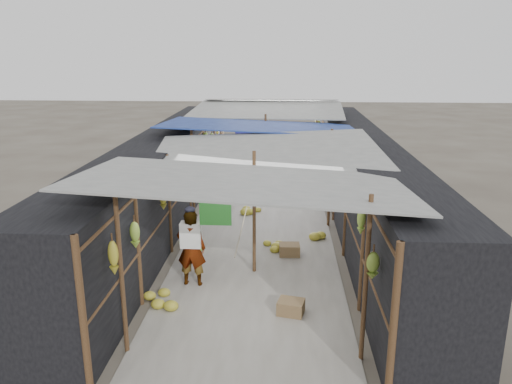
% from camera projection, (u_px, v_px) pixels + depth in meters
% --- Properties ---
extents(ground, '(80.00, 80.00, 0.00)m').
position_uv_depth(ground, '(243.00, 355.00, 7.66)').
color(ground, '#6B6356').
rests_on(ground, ground).
extents(aisle_slab, '(3.60, 16.00, 0.02)m').
position_uv_depth(aisle_slab, '(262.00, 218.00, 13.90)').
color(aisle_slab, '#9E998E').
rests_on(aisle_slab, ground).
extents(stall_left, '(1.40, 15.00, 2.30)m').
position_uv_depth(stall_left, '(164.00, 177.00, 13.74)').
color(stall_left, black).
rests_on(stall_left, ground).
extents(stall_right, '(1.40, 15.00, 2.30)m').
position_uv_depth(stall_right, '(362.00, 180.00, 13.45)').
color(stall_right, black).
rests_on(stall_right, ground).
extents(crate_near, '(0.52, 0.45, 0.27)m').
position_uv_depth(crate_near, '(291.00, 308.00, 8.80)').
color(crate_near, olive).
rests_on(crate_near, ground).
extents(crate_mid, '(0.47, 0.39, 0.28)m').
position_uv_depth(crate_mid, '(290.00, 250.00, 11.34)').
color(crate_mid, olive).
rests_on(crate_mid, ground).
extents(crate_back, '(0.56, 0.52, 0.29)m').
position_uv_depth(crate_back, '(250.00, 167.00, 19.41)').
color(crate_back, olive).
rests_on(crate_back, ground).
extents(black_basin, '(0.55, 0.55, 0.16)m').
position_uv_depth(black_basin, '(290.00, 188.00, 16.74)').
color(black_basin, black).
rests_on(black_basin, ground).
extents(vendor_elderly, '(0.60, 0.42, 1.57)m').
position_uv_depth(vendor_elderly, '(191.00, 248.00, 9.75)').
color(vendor_elderly, white).
rests_on(vendor_elderly, ground).
extents(shopper_blue, '(0.94, 0.85, 1.58)m').
position_uv_depth(shopper_blue, '(238.00, 175.00, 15.52)').
color(shopper_blue, '#1F439B').
rests_on(shopper_blue, ground).
extents(vendor_seated, '(0.42, 0.59, 0.83)m').
position_uv_depth(vendor_seated, '(320.00, 192.00, 15.05)').
color(vendor_seated, '#4F4945').
rests_on(vendor_seated, ground).
extents(market_canopy, '(5.62, 15.20, 2.77)m').
position_uv_depth(market_canopy, '(264.00, 131.00, 13.57)').
color(market_canopy, brown).
rests_on(market_canopy, ground).
extents(hanging_bananas, '(3.95, 13.50, 0.86)m').
position_uv_depth(hanging_bananas, '(265.00, 162.00, 13.31)').
color(hanging_bananas, '#A99F2B').
rests_on(hanging_bananas, ground).
extents(floor_bananas, '(3.88, 9.42, 0.36)m').
position_uv_depth(floor_bananas, '(254.00, 220.00, 13.30)').
color(floor_bananas, '#A99F2B').
rests_on(floor_bananas, ground).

